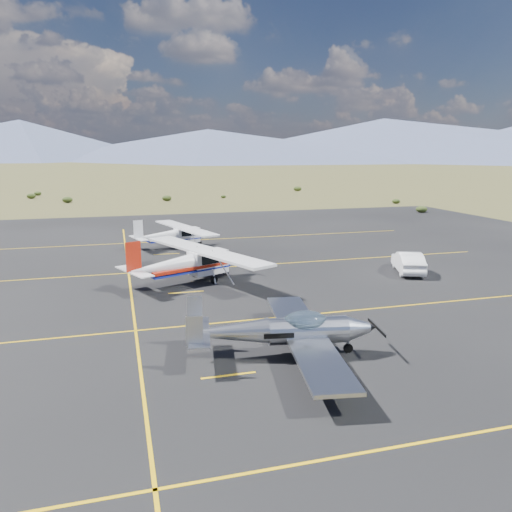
{
  "coord_description": "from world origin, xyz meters",
  "views": [
    {
      "loc": [
        -6.5,
        -19.61,
        7.85
      ],
      "look_at": [
        1.43,
        8.72,
        1.6
      ],
      "focal_mm": 35.0,
      "sensor_mm": 36.0,
      "label": 1
    }
  ],
  "objects_px": {
    "aircraft_plain": "(174,234)",
    "sedan": "(408,262)",
    "aircraft_low_wing": "(286,331)",
    "aircraft_cessna": "(189,262)"
  },
  "relations": [
    {
      "from": "aircraft_plain",
      "to": "sedan",
      "type": "xyz_separation_m",
      "value": [
        13.76,
        -12.72,
        -0.4
      ]
    },
    {
      "from": "aircraft_cessna",
      "to": "sedan",
      "type": "relative_size",
      "value": 2.66
    },
    {
      "from": "aircraft_cessna",
      "to": "aircraft_low_wing",
      "type": "bearing_deg",
      "value": -103.86
    },
    {
      "from": "aircraft_cessna",
      "to": "sedan",
      "type": "height_order",
      "value": "aircraft_cessna"
    },
    {
      "from": "aircraft_low_wing",
      "to": "aircraft_plain",
      "type": "relative_size",
      "value": 1.03
    },
    {
      "from": "aircraft_low_wing",
      "to": "aircraft_cessna",
      "type": "relative_size",
      "value": 0.9
    },
    {
      "from": "aircraft_low_wing",
      "to": "aircraft_cessna",
      "type": "xyz_separation_m",
      "value": [
        -2.04,
        11.94,
        0.27
      ]
    },
    {
      "from": "aircraft_cessna",
      "to": "sedan",
      "type": "distance_m",
      "value": 14.24
    },
    {
      "from": "aircraft_cessna",
      "to": "aircraft_plain",
      "type": "relative_size",
      "value": 1.15
    },
    {
      "from": "aircraft_low_wing",
      "to": "sedan",
      "type": "distance_m",
      "value": 16.2
    }
  ]
}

